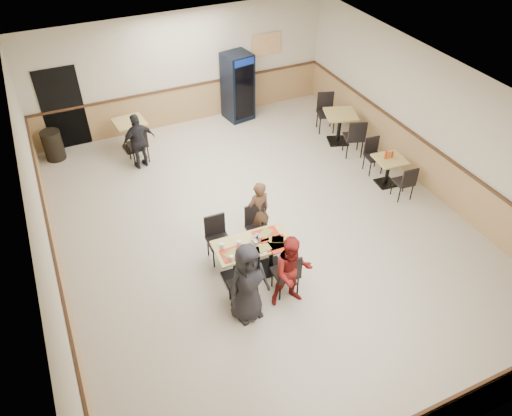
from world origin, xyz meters
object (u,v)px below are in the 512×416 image
back_table (131,131)px  lone_diner (139,141)px  side_table_near (388,167)px  side_table_far (340,123)px  diner_man_opposite (258,212)px  diner_woman_left (248,283)px  main_table (253,254)px  diner_woman_right (292,272)px  trash_bin (53,145)px  pepsi_cooler (238,87)px

back_table → lone_diner: bearing=-90.0°
side_table_near → side_table_far: (-0.01, 2.05, 0.09)m
diner_man_opposite → lone_diner: bearing=-75.3°
diner_woman_left → diner_man_opposite: size_ratio=1.13×
main_table → side_table_far: bearing=42.7°
diner_woman_left → back_table: 6.13m
main_table → back_table: size_ratio=1.82×
diner_woman_right → diner_man_opposite: 1.72m
diner_man_opposite → side_table_near: (3.47, 0.47, -0.23)m
side_table_near → trash_bin: (-6.78, 4.30, -0.08)m
diner_woman_right → trash_bin: (-3.14, 6.49, -0.35)m
main_table → trash_bin: main_table is taller
diner_woman_right → trash_bin: diner_woman_right is taller
main_table → trash_bin: 6.28m
diner_woman_left → trash_bin: bearing=101.0°
diner_woman_left → diner_man_opposite: bearing=51.1°
side_table_near → diner_man_opposite: bearing=-172.3°
diner_woman_right → pepsi_cooler: 6.77m
diner_woman_right → trash_bin: bearing=126.0°
main_table → back_table: back_table is taller
diner_woman_left → trash_bin: diner_woman_left is taller
diner_woman_left → side_table_near: diner_woman_left is taller
diner_man_opposite → side_table_near: diner_man_opposite is taller
diner_woman_left → side_table_far: bearing=34.6°
lone_diner → diner_man_opposite: bearing=99.7°
main_table → back_table: 5.35m
diner_woman_left → pepsi_cooler: 7.00m
main_table → diner_woman_right: size_ratio=1.00×
diner_woman_right → lone_diner: diner_woman_right is taller
diner_man_opposite → trash_bin: (-3.31, 4.77, -0.31)m
pepsi_cooler → side_table_far: bearing=-60.6°
diner_man_opposite → pepsi_cooler: 5.09m
back_table → diner_woman_right: bearing=-78.2°
diner_woman_right → trash_bin: 7.22m
main_table → lone_diner: 4.49m
diner_woman_left → diner_woman_right: size_ratio=1.08×
trash_bin → pepsi_cooler: bearing=0.5°
diner_man_opposite → side_table_near: bearing=-179.8°
side_table_near → diner_woman_right: bearing=-149.0°
back_table → pepsi_cooler: size_ratio=0.43×
diner_woman_right → diner_man_opposite: size_ratio=1.04×
trash_bin → diner_man_opposite: bearing=-55.3°
side_table_far → pepsi_cooler: size_ratio=0.53×
diner_woman_right → back_table: (-1.29, 6.14, -0.20)m
side_table_far → diner_woman_right: bearing=-130.5°
diner_woman_right → side_table_near: size_ratio=2.05×
diner_woman_right → diner_woman_left: bearing=-172.0°
side_table_near → trash_bin: bearing=147.6°
side_table_far → lone_diner: bearing=168.3°
lone_diner → side_table_far: size_ratio=1.44×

